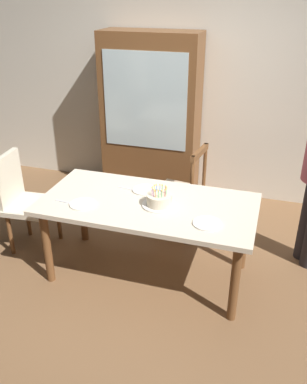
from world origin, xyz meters
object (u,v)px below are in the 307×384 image
Objects in this scene: birthday_cake at (159,200)px; china_cabinet at (151,118)px; plate_near_guest at (207,223)px; chair_spindle_back at (181,193)px; plate_near_celebrant at (83,204)px; chair_upholstered at (22,197)px; plate_far_side at (145,190)px; dining_table at (148,211)px.

birthday_cake is 0.15× the size of china_cabinet.
plate_near_guest is 1.08m from chair_spindle_back.
china_cabinet is (0.02, 1.76, 0.22)m from plate_near_celebrant.
chair_spindle_back is 1.54m from chair_upholstered.
plate_near_guest is at bearing 0.00° from plate_near_celebrant.
chair_spindle_back is at bearing 57.96° from plate_near_celebrant.
dining_table is at bearing -65.85° from plate_far_side.
plate_far_side is at bearing 130.79° from birthday_cake.
plate_far_side is at bearing 44.74° from plate_near_celebrant.
chair_upholstered is 1.74m from china_cabinet.
plate_near_celebrant is 0.23× the size of chair_upholstered.
chair_spindle_back reaches higher than plate_far_side.
china_cabinet is at bearing 106.59° from dining_table.
birthday_cake reaches higher than plate_far_side.
plate_near_guest is 0.23× the size of chair_spindle_back.
birthday_cake is at bearing -90.10° from chair_spindle_back.
china_cabinet is (-0.57, 1.59, 0.18)m from birthday_cake.
dining_table is 1.87× the size of chair_spindle_back.
dining_table is at bearing -98.18° from chair_spindle_back.
birthday_cake is 0.85m from chair_spindle_back.
dining_table is 8.07× the size of plate_far_side.
china_cabinet is at bearing 61.17° from chair_upholstered.
dining_table is 1.28m from chair_upholstered.
dining_table is 1.65m from china_cabinet.
plate_far_side is 0.23× the size of chair_spindle_back.
chair_upholstered is 0.50× the size of china_cabinet.
birthday_cake is at bearing -15.21° from dining_table.
chair_spindle_back is 1.00× the size of chair_upholstered.
chair_spindle_back is at bearing 89.90° from birthday_cake.
plate_near_celebrant is 1.00× the size of plate_far_side.
plate_far_side is at bearing 114.15° from dining_table.
birthday_cake is 1.41m from chair_upholstered.
birthday_cake is 1.27× the size of plate_far_side.
plate_far_side is at bearing -74.57° from china_cabinet.
chair_upholstered is at bearing -154.06° from chair_spindle_back.
chair_upholstered reaches higher than plate_near_celebrant.
china_cabinet reaches higher than dining_table.
plate_near_celebrant is (-0.49, -0.20, 0.09)m from dining_table.
plate_near_celebrant is 1.00× the size of plate_near_guest.
birthday_cake is at bearing 158.36° from plate_near_guest.
plate_near_celebrant is 1.77m from china_cabinet.
plate_near_celebrant and plate_far_side have the same top height.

